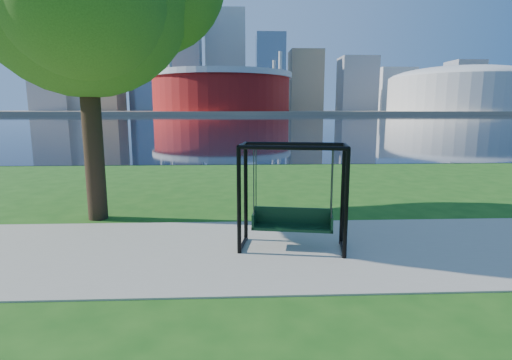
{
  "coord_description": "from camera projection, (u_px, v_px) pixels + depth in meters",
  "views": [
    {
      "loc": [
        -0.46,
        -8.01,
        2.74
      ],
      "look_at": [
        -0.09,
        0.0,
        1.33
      ],
      "focal_mm": 28.0,
      "sensor_mm": 36.0,
      "label": 1
    }
  ],
  "objects": [
    {
      "name": "stadium",
      "position": [
        221.0,
        90.0,
        236.67
      ],
      "size": [
        83.0,
        83.0,
        32.0
      ],
      "color": "maroon",
      "rests_on": "far_bank"
    },
    {
      "name": "path",
      "position": [
        262.0,
        250.0,
        7.88
      ],
      "size": [
        120.0,
        4.0,
        0.03
      ],
      "primitive_type": "cube",
      "color": "#9E937F",
      "rests_on": "ground"
    },
    {
      "name": "ground",
      "position": [
        260.0,
        242.0,
        8.38
      ],
      "size": [
        900.0,
        900.0,
        0.0
      ],
      "primitive_type": "plane",
      "color": "#1E5114",
      "rests_on": "ground"
    },
    {
      "name": "far_bank",
      "position": [
        238.0,
        112.0,
        309.26
      ],
      "size": [
        900.0,
        228.0,
        2.0
      ],
      "primitive_type": "cube",
      "color": "#937F60",
      "rests_on": "ground"
    },
    {
      "name": "swing",
      "position": [
        293.0,
        199.0,
        7.8
      ],
      "size": [
        2.19,
        1.24,
        2.11
      ],
      "rotation": [
        0.0,
        0.0,
        -0.18
      ],
      "color": "black",
      "rests_on": "ground"
    },
    {
      "name": "arena",
      "position": [
        460.0,
        88.0,
        242.83
      ],
      "size": [
        84.0,
        84.0,
        26.56
      ],
      "color": "beige",
      "rests_on": "far_bank"
    },
    {
      "name": "skyline",
      "position": [
        233.0,
        68.0,
        316.2
      ],
      "size": [
        392.0,
        66.0,
        96.5
      ],
      "color": "gray",
      "rests_on": "far_bank"
    },
    {
      "name": "river",
      "position": [
        239.0,
        120.0,
        108.73
      ],
      "size": [
        900.0,
        180.0,
        0.02
      ],
      "primitive_type": "cube",
      "color": "black",
      "rests_on": "ground"
    }
  ]
}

